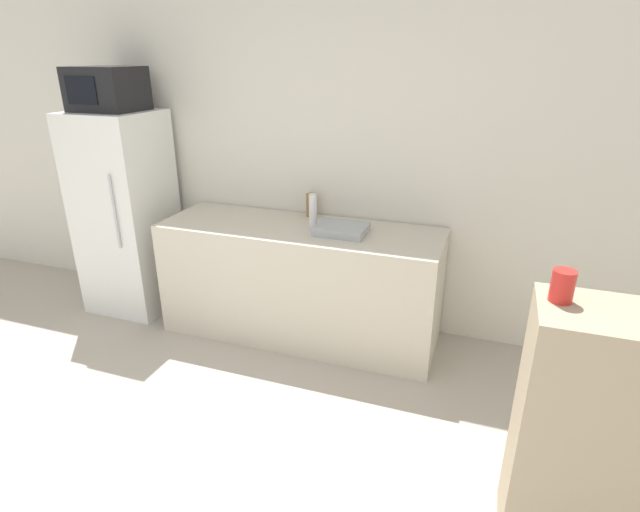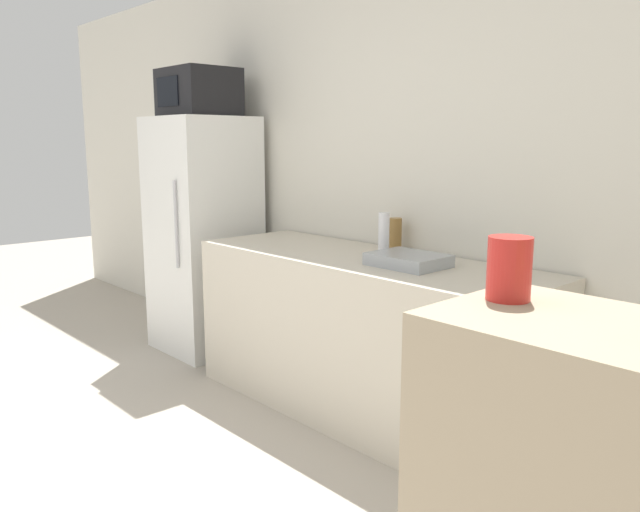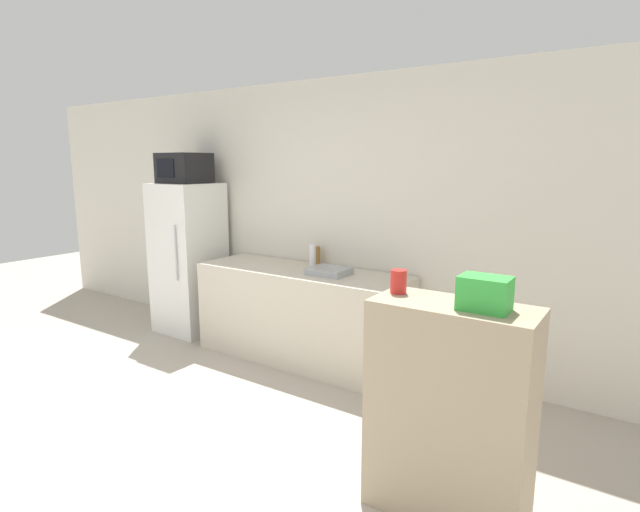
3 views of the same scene
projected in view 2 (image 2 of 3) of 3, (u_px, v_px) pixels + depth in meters
name	position (u px, v px, depth m)	size (l,w,h in m)	color
wall_back	(371.00, 168.00, 3.65)	(8.00, 0.06, 2.60)	silver
refrigerator	(204.00, 235.00, 4.35)	(0.64, 0.62, 1.62)	white
microwave	(199.00, 93.00, 4.18)	(0.48, 0.42, 0.31)	black
counter	(362.00, 336.00, 3.33)	(2.05, 0.68, 0.86)	beige
sink_basin	(408.00, 260.00, 3.00)	(0.35, 0.27, 0.06)	#9EA3A8
bottle_tall	(384.00, 235.00, 3.23)	(0.06, 0.06, 0.23)	silver
bottle_short	(395.00, 234.00, 3.43)	(0.07, 0.07, 0.18)	olive
jar	(509.00, 268.00, 1.22)	(0.09, 0.09, 0.13)	red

